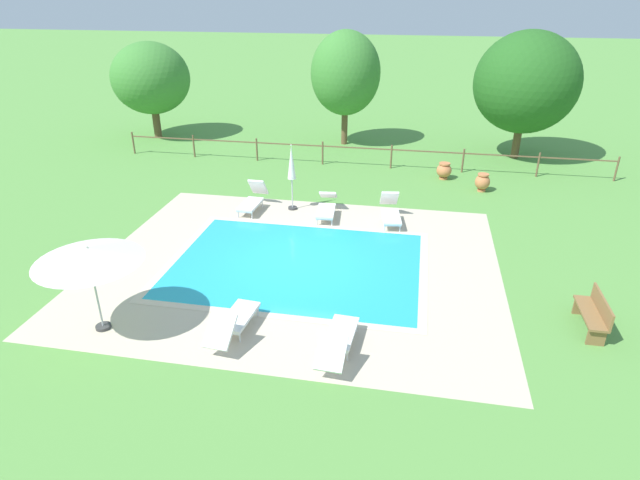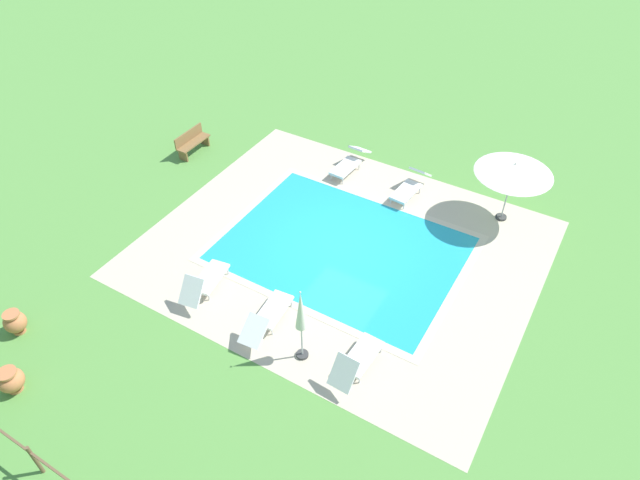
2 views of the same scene
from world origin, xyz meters
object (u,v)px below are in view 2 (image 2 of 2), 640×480
Objects in this scene: patio_umbrella_closed_deck_corner at (301,314)px; sun_lounger_north_end at (205,281)px; sun_lounger_north_far at (357,360)px; terracotta_urn_near_fence at (11,380)px; sun_lounger_north_near_steps at (268,316)px; sun_lounger_south_near_corner at (410,186)px; sun_lounger_north_mid at (350,162)px; patio_umbrella_open_foreground at (514,169)px; wooden_bench_lawn_side at (192,141)px; terracotta_urn_by_tree at (15,322)px.

sun_lounger_north_end is at bearing -8.24° from patio_umbrella_closed_deck_corner.
patio_umbrella_closed_deck_corner is (1.40, 0.32, 1.23)m from sun_lounger_north_far.
sun_lounger_north_near_steps is at bearing -130.73° from terracotta_urn_near_fence.
sun_lounger_south_near_corner is at bearing -96.97° from sun_lounger_north_near_steps.
sun_lounger_north_far is 2.67× the size of terracotta_urn_near_fence.
sun_lounger_south_near_corner is (-0.90, -7.32, 0.01)m from sun_lounger_north_near_steps.
sun_lounger_north_end is 0.96× the size of sun_lounger_south_near_corner.
sun_lounger_south_near_corner is 0.84× the size of patio_umbrella_closed_deck_corner.
sun_lounger_north_mid is 5.87m from patio_umbrella_open_foreground.
sun_lounger_south_near_corner is (-3.14, -7.21, -0.02)m from sun_lounger_north_end.
wooden_bench_lawn_side is at bearing -29.28° from sun_lounger_north_far.
terracotta_urn_by_tree is at bearing 24.78° from patio_umbrella_closed_deck_corner.
wooden_bench_lawn_side reaches higher than sun_lounger_north_mid.
sun_lounger_north_mid is 11.85m from terracotta_urn_by_tree.
patio_umbrella_open_foreground is at bearing -129.74° from sun_lounger_north_end.
patio_umbrella_open_foreground is 11.70m from wooden_bench_lawn_side.
sun_lounger_north_mid is 1.02× the size of sun_lounger_south_near_corner.
patio_umbrella_closed_deck_corner reaches higher than sun_lounger_north_far.
patio_umbrella_closed_deck_corner reaches higher than patio_umbrella_open_foreground.
sun_lounger_north_mid is at bearing -78.01° from sun_lounger_north_near_steps.
terracotta_urn_near_fence is (2.55, 12.37, 0.02)m from sun_lounger_north_mid.
sun_lounger_north_far is 0.77× the size of patio_umbrella_open_foreground.
sun_lounger_north_end is 2.71× the size of terracotta_urn_by_tree.
sun_lounger_north_mid is 2.87× the size of terracotta_urn_by_tree.
terracotta_urn_by_tree is at bearing 32.74° from sun_lounger_north_near_steps.
sun_lounger_north_mid is 8.57m from patio_umbrella_closed_deck_corner.
wooden_bench_lawn_side is (7.36, -5.58, 0.10)m from sun_lounger_north_near_steps.
sun_lounger_north_end is 0.81× the size of patio_umbrella_closed_deck_corner.
sun_lounger_north_end is 5.02m from terracotta_urn_by_tree.
terracotta_urn_near_fence is at bearing 140.03° from terracotta_urn_by_tree.
terracotta_urn_near_fence is (6.89, 4.74, -0.02)m from sun_lounger_north_far.
sun_lounger_south_near_corner is at bearing -76.08° from sun_lounger_north_far.
patio_umbrella_closed_deck_corner is at bearing 12.78° from sun_lounger_north_far.
sun_lounger_north_end is at bearing 50.26° from patio_umbrella_open_foreground.
sun_lounger_north_near_steps is 6.37m from terracotta_urn_near_fence.
patio_umbrella_closed_deck_corner is (-0.44, 7.73, 1.25)m from sun_lounger_south_near_corner.
patio_umbrella_closed_deck_corner is at bearing 171.76° from sun_lounger_north_end.
sun_lounger_north_mid is at bearing -94.97° from sun_lounger_north_end.
sun_lounger_north_far is 0.92× the size of sun_lounger_south_near_corner.
wooden_bench_lawn_side is at bearing 18.90° from sun_lounger_north_mid.
terracotta_urn_by_tree is at bearing 70.24° from sun_lounger_north_mid.
sun_lounger_north_mid is 2.96× the size of terracotta_urn_near_fence.
patio_umbrella_open_foreground reaches higher than wooden_bench_lawn_side.
sun_lounger_north_far is at bearing 150.72° from wooden_bench_lawn_side.
wooden_bench_lawn_side reaches higher than terracotta_urn_near_fence.
sun_lounger_north_mid is at bearing -101.66° from terracotta_urn_near_fence.
patio_umbrella_closed_deck_corner is at bearing 93.23° from sun_lounger_south_near_corner.
terracotta_urn_near_fence is at bearing 38.88° from patio_umbrella_closed_deck_corner.
patio_umbrella_open_foreground is 3.47× the size of terracotta_urn_near_fence.
sun_lounger_north_end is at bearing 66.43° from sun_lounger_south_near_corner.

